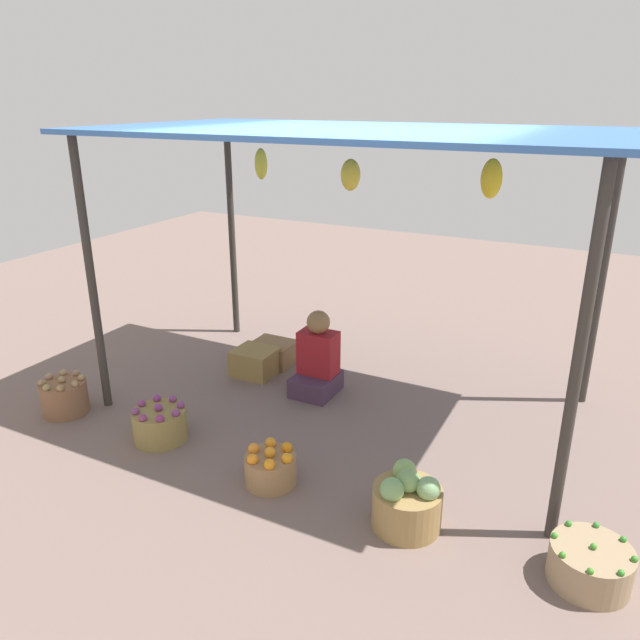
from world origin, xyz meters
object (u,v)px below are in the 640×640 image
basket_cabbages (407,502)px  wooden_crate_stacked_rear (255,362)px  wooden_crate_near_vendor (274,352)px  vendor_person (317,362)px  basket_potatoes (64,396)px  basket_green_chilies (590,565)px  basket_oranges (271,468)px  basket_purple_onions (160,424)px

basket_cabbages → wooden_crate_stacked_rear: bearing=145.0°
basket_cabbages → wooden_crate_near_vendor: size_ratio=1.05×
wooden_crate_near_vendor → wooden_crate_stacked_rear: 0.31m
basket_cabbages → wooden_crate_near_vendor: basket_cabbages is taller
vendor_person → basket_potatoes: vendor_person is taller
basket_cabbages → basket_green_chilies: (1.07, 0.02, -0.06)m
wooden_crate_near_vendor → basket_green_chilies: bearing=-29.1°
basket_oranges → basket_green_chilies: size_ratio=0.81×
basket_cabbages → wooden_crate_stacked_rear: basket_cabbages is taller
wooden_crate_stacked_rear → basket_cabbages: bearing=-35.0°
basket_potatoes → basket_purple_onions: size_ratio=0.92×
basket_green_chilies → wooden_crate_stacked_rear: basket_green_chilies is taller
vendor_person → wooden_crate_near_vendor: bearing=152.3°
basket_green_chilies → basket_oranges: bearing=-179.4°
vendor_person → basket_green_chilies: size_ratio=1.74×
basket_oranges → basket_green_chilies: basket_oranges is taller
basket_potatoes → basket_oranges: (2.10, -0.06, -0.03)m
basket_oranges → wooden_crate_stacked_rear: 1.80m
vendor_person → basket_green_chilies: vendor_person is taller
vendor_person → wooden_crate_stacked_rear: size_ratio=1.98×
wooden_crate_near_vendor → wooden_crate_stacked_rear: wooden_crate_stacked_rear is taller
basket_purple_onions → wooden_crate_stacked_rear: 1.35m
vendor_person → basket_potatoes: bearing=-142.6°
basket_green_chilies → wooden_crate_near_vendor: basket_green_chilies is taller
basket_cabbages → wooden_crate_near_vendor: (-2.04, 1.75, -0.06)m
vendor_person → wooden_crate_near_vendor: vendor_person is taller
basket_potatoes → basket_oranges: 2.10m
basket_oranges → vendor_person: bearing=104.3°
basket_cabbages → basket_green_chilies: bearing=0.9°
basket_purple_onions → basket_oranges: bearing=-5.2°
basket_purple_onions → basket_green_chilies: basket_purple_onions is taller
basket_green_chilies → basket_purple_onions: bearing=178.6°
vendor_person → basket_purple_onions: (-0.73, -1.29, -0.16)m
basket_potatoes → basket_cabbages: (3.10, -0.06, 0.03)m
basket_purple_onions → basket_oranges: basket_purple_onions is taller
basket_potatoes → wooden_crate_near_vendor: basket_potatoes is taller
basket_potatoes → basket_purple_onions: basket_potatoes is taller
basket_potatoes → basket_cabbages: bearing=-1.1°
basket_potatoes → basket_green_chilies: size_ratio=0.86×
basket_oranges → basket_cabbages: (1.00, 0.00, 0.05)m
wooden_crate_near_vendor → basket_cabbages: bearing=-40.6°
vendor_person → basket_cabbages: 1.94m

